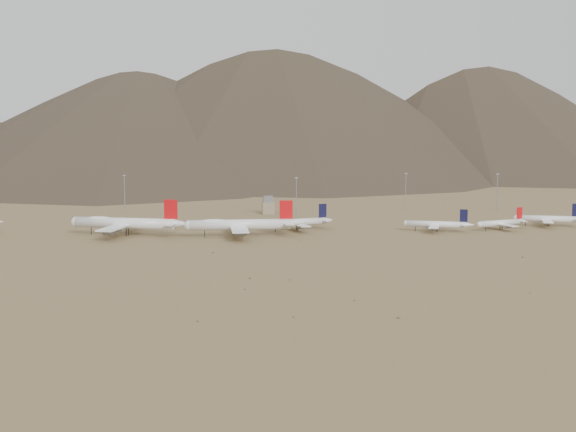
{
  "coord_description": "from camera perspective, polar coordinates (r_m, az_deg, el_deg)",
  "views": [
    {
      "loc": [
        -16.42,
        -408.82,
        64.2
      ],
      "look_at": [
        33.15,
        30.0,
        9.66
      ],
      "focal_mm": 50.0,
      "sensor_mm": 36.0,
      "label": 1
    }
  ],
  "objects": [
    {
      "name": "mast_far_east",
      "position": [
        570.99,
        14.65,
        1.79
      ],
      "size": [
        2.0,
        0.6,
        25.7
      ],
      "color": "gray",
      "rests_on": "ground"
    },
    {
      "name": "narrowbody_b",
      "position": [
        459.15,
        10.6,
        -0.58
      ],
      "size": [
        37.95,
        28.37,
        13.09
      ],
      "rotation": [
        0.0,
        0.0,
        -0.35
      ],
      "color": "white",
      "rests_on": "ground"
    },
    {
      "name": "mast_west",
      "position": [
        551.16,
        -11.55,
        1.69
      ],
      "size": [
        2.0,
        0.6,
        25.7
      ],
      "color": "gray",
      "rests_on": "ground"
    },
    {
      "name": "narrowbody_d",
      "position": [
        497.83,
        18.07,
        -0.19
      ],
      "size": [
        40.74,
        30.31,
        13.92
      ],
      "rotation": [
        0.0,
        0.0,
        -0.31
      ],
      "color": "white",
      "rests_on": "ground"
    },
    {
      "name": "ground",
      "position": [
        414.16,
        -4.1,
        -1.9
      ],
      "size": [
        3000.0,
        3000.0,
        0.0
      ],
      "primitive_type": "plane",
      "color": "#987C4F",
      "rests_on": "ground"
    },
    {
      "name": "desert_scrub",
      "position": [
        321.75,
        -6.87,
        -4.47
      ],
      "size": [
        419.42,
        183.43,
        0.72
      ],
      "color": "brown",
      "rests_on": "ground"
    },
    {
      "name": "narrowbody_c",
      "position": [
        475.63,
        14.95,
        -0.47
      ],
      "size": [
        35.35,
        26.49,
        12.27
      ],
      "rotation": [
        0.0,
        0.0,
        0.37
      ],
      "color": "white",
      "rests_on": "ground"
    },
    {
      "name": "mast_east",
      "position": [
        563.39,
        8.37,
        1.87
      ],
      "size": [
        2.0,
        0.6,
        25.7
      ],
      "color": "gray",
      "rests_on": "ground"
    },
    {
      "name": "mast_centre",
      "position": [
        518.25,
        0.59,
        1.5
      ],
      "size": [
        2.0,
        0.6,
        25.7
      ],
      "color": "gray",
      "rests_on": "ground"
    },
    {
      "name": "widebody_east",
      "position": [
        432.9,
        -3.39,
        -0.6
      ],
      "size": [
        65.47,
        50.04,
        19.44
      ],
      "rotation": [
        0.0,
        0.0,
        0.01
      ],
      "color": "white",
      "rests_on": "ground"
    },
    {
      "name": "widebody_centre",
      "position": [
        444.69,
        -11.47,
        -0.49
      ],
      "size": [
        66.12,
        52.52,
        20.32
      ],
      "rotation": [
        0.0,
        0.0,
        -0.31
      ],
      "color": "white",
      "rests_on": "ground"
    },
    {
      "name": "narrowbody_a",
      "position": [
        456.61,
        0.69,
        -0.44
      ],
      "size": [
        42.87,
        31.85,
        14.61
      ],
      "rotation": [
        0.0,
        0.0,
        0.3
      ],
      "color": "white",
      "rests_on": "ground"
    },
    {
      "name": "mountain_ridge",
      "position": [
        1311.74,
        -5.82,
        10.75
      ],
      "size": [
        4400.0,
        1000.0,
        300.0
      ],
      "color": "#48392B",
      "rests_on": "ground"
    },
    {
      "name": "control_tower",
      "position": [
        534.11,
        -1.42,
        0.71
      ],
      "size": [
        8.0,
        8.0,
        12.0
      ],
      "color": "gray",
      "rests_on": "ground"
    }
  ]
}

